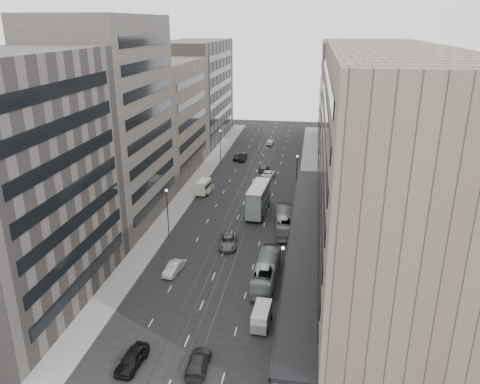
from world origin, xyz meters
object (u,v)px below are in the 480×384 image
Objects in this scene: bus_near at (266,271)px; double_decker at (258,199)px; sedan_1 at (173,268)px; bus_far at (284,222)px; sedan_0 at (132,359)px; panel_van at (203,187)px; sedan_2 at (228,242)px; vw_microbus at (261,316)px.

bus_near is 1.15× the size of double_decker.
bus_near is at bearing 7.21° from sedan_1.
bus_far is 2.27× the size of sedan_0.
sedan_1 is at bearing 1.24° from bus_near.
double_decker is 42.54m from sedan_0.
sedan_2 is (9.11, -22.42, -0.79)m from panel_van.
vw_microbus is (0.47, -9.87, -0.29)m from bus_near.
sedan_0 is 1.10× the size of sedan_1.
panel_van is 24.21m from sedan_2.
panel_van is at bearing -46.03° from bus_far.
bus_far is at bearing 34.25° from sedan_2.
bus_far is at bearing 76.72° from sedan_0.
bus_near is at bearing 64.64° from sedan_0.
bus_far is 10.99m from sedan_2.
sedan_0 is (-12.92, -35.21, -0.71)m from bus_far.
panel_van reaches higher than sedan_1.
sedan_0 reaches higher than sedan_1.
double_decker is 2.23× the size of sedan_1.
bus_near reaches higher than sedan_1.
sedan_0 is at bearing 59.72° from bus_near.
sedan_0 is 18.73m from sedan_1.
sedan_2 is (-8.19, -7.28, -0.77)m from bus_far.
panel_van is (-16.54, 41.68, 0.26)m from vw_microbus.
double_decker is at bearing 100.61° from vw_microbus.
double_decker is at bearing 76.52° from sedan_1.
double_decker is at bearing 70.14° from sedan_2.
bus_near is at bearing 95.83° from vw_microbus.
sedan_2 is at bearing -98.75° from double_decker.
sedan_1 is (-12.95, 0.16, -0.86)m from bus_near.
double_decker is at bearing -29.98° from panel_van.
vw_microbus is 14.93m from sedan_0.
sedan_2 is (-6.96, 9.39, -0.82)m from bus_near.
sedan_0 reaches higher than sedan_2.
panel_van is 0.84× the size of sedan_2.
bus_near reaches higher than panel_van.
panel_van is at bearing 114.74° from vw_microbus.
double_decker is 14.94m from panel_van.
bus_far is at bearing 57.28° from sedan_1.
sedan_0 is (-7.79, -41.77, -2.07)m from double_decker.
bus_near reaches higher than sedan_0.
vw_microbus is (-0.76, -26.54, -0.24)m from bus_far.
vw_microbus is at bearing 83.51° from bus_far.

